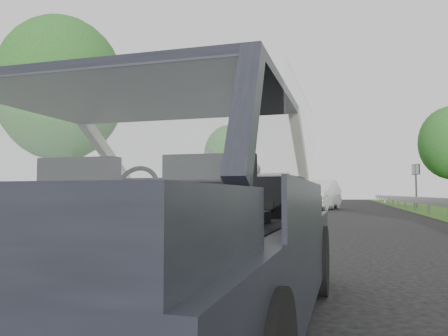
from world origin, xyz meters
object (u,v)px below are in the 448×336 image
Objects in this scene: other_car at (317,195)px; cat at (235,168)px; highway_sign at (416,186)px; subject_car at (169,218)px.

cat is at bearing -78.37° from other_car.
other_car is at bearing 99.77° from cat.
other_car is (-0.87, 21.77, -0.25)m from cat.
other_car is 6.63m from highway_sign.
subject_car is 7.84× the size of cat.
highway_sign is (5.60, 3.51, 0.51)m from other_car.
highway_sign is at bearing 79.01° from subject_car.
highway_sign reaches higher than subject_car.
cat is 21.79m from other_car.
cat is (0.29, 0.58, 0.35)m from subject_car.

